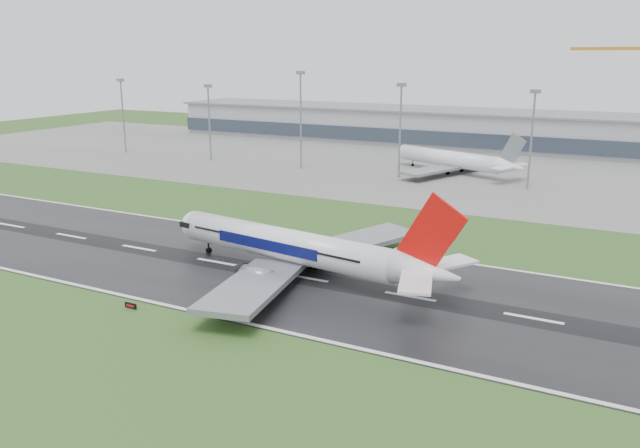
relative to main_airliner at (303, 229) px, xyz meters
The scene contains 12 objects.
ground 40.07m from the main_airliner, behind, with size 520.00×520.00×0.00m, color #2A4F1C.
runway 40.06m from the main_airliner, behind, with size 400.00×45.00×0.10m, color black.
apron 130.56m from the main_airliner, 107.43° to the left, with size 400.00×130.00×0.08m, color slate.
terminal 188.35m from the main_airliner, 101.96° to the left, with size 240.00×36.00×15.00m, color #90929B.
main_airliner is the anchor object (origin of this frame).
parked_airliner 115.41m from the main_airliner, 92.13° to the left, with size 52.16×48.56×15.29m, color white, non-canonical shape.
runway_sign 32.48m from the main_airliner, 123.13° to the right, with size 2.30×0.26×1.04m, color black, non-canonical shape.
floodmast_0 170.47m from the main_airliner, 144.37° to the left, with size 0.64×0.64×28.90m, color gray.
floodmast_1 137.43m from the main_airliner, 133.72° to the left, with size 0.64×0.64×27.51m, color gray.
floodmast_2 113.84m from the main_airliner, 119.10° to the left, with size 0.64×0.64×32.83m, color gray.
floodmast_3 101.10m from the main_airliner, 100.46° to the left, with size 0.64×0.64×29.51m, color gray.
floodmast_4 102.01m from the main_airliner, 76.98° to the left, with size 0.64×0.64×28.50m, color gray.
Camera 1 is at (92.12, -95.49, 39.46)m, focal length 35.51 mm.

